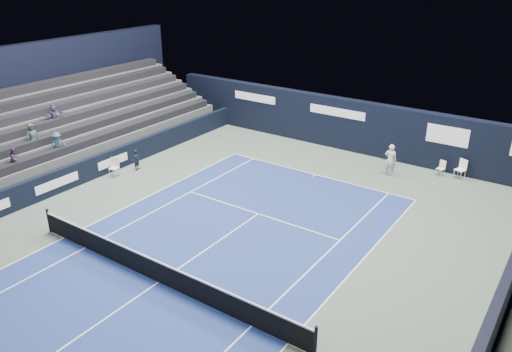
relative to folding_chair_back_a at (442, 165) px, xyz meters
The scene contains 13 objects.
ground 14.82m from the folding_chair_back_a, 112.11° to the right, with size 48.00×48.00×0.00m, color #4D5C52.
court_surface 16.69m from the folding_chair_back_a, 109.53° to the right, with size 10.97×23.77×0.01m, color navy.
enclosure_wall_right 10.90m from the folding_chair_back_a, 63.14° to the right, with size 0.30×22.00×1.80m, color black.
folding_chair_back_a is the anchor object (origin of this frame).
folding_chair_back_b 0.98m from the folding_chair_back_a, ahead, with size 0.59×0.58×1.05m.
line_judge_chair 17.56m from the folding_chair_back_a, 145.04° to the right, with size 0.56×0.55×1.01m.
line_judge 16.58m from the folding_chair_back_a, 147.90° to the right, with size 0.42×0.28×1.16m, color black.
court_markings 16.69m from the folding_chair_back_a, 109.53° to the right, with size 11.03×23.83×0.00m.
tennis_net 16.68m from the folding_chair_back_a, 109.53° to the right, with size 12.90×0.10×1.10m.
back_sponsor_wall 5.71m from the folding_chair_back_a, behind, with size 26.00×0.63×3.10m.
side_barrier_left 17.95m from the folding_chair_back_a, 147.12° to the right, with size 0.33×22.00×1.20m.
spectator_stand 20.82m from the folding_chair_back_a, 155.11° to the right, with size 6.00×18.00×6.40m.
tennis_player 2.82m from the folding_chair_back_a, 146.20° to the right, with size 0.70×0.87×1.74m.
Camera 1 is at (11.41, -10.29, 10.76)m, focal length 35.00 mm.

